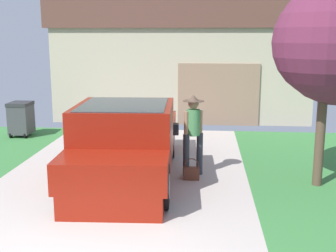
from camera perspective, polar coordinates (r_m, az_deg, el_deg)
The scene contains 5 objects.
pickup_truck at distance 9.04m, azimuth -5.52°, elevation -2.58°, with size 2.23×5.23×1.61m.
person_with_hat at distance 9.24m, azimuth 3.31°, elevation -0.37°, with size 0.44×0.44×1.74m.
handbag at distance 9.18m, azimuth 3.08°, elevation -6.08°, with size 0.33×0.17×0.46m.
house_with_garage at distance 17.36m, azimuth 2.09°, elevation 9.32°, with size 9.14×5.89×4.39m.
wheeled_trash_bin at distance 13.70m, azimuth -18.62°, elevation 1.03°, with size 0.60×0.72×1.02m.
Camera 1 is at (1.70, -4.58, 2.95)m, focal length 46.74 mm.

